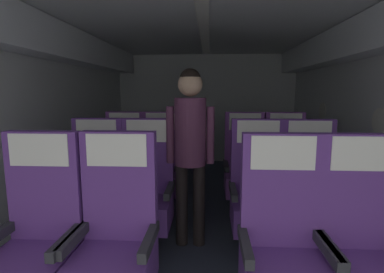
{
  "coord_description": "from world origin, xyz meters",
  "views": [
    {
      "loc": [
        0.07,
        -0.01,
        1.42
      ],
      "look_at": [
        -0.14,
        3.58,
        0.87
      ],
      "focal_mm": 27.9,
      "sensor_mm": 36.0,
      "label": 1
    }
  ],
  "objects": [
    {
      "name": "ground",
      "position": [
        0.0,
        3.01,
        -0.01
      ],
      "size": [
        3.77,
        6.42,
        0.02
      ],
      "primitive_type": "cube",
      "color": "#2D3342"
    },
    {
      "name": "fuselage_shell",
      "position": [
        0.0,
        3.29,
        1.58
      ],
      "size": [
        3.65,
        6.07,
        2.2
      ],
      "color": "silver",
      "rests_on": "ground"
    },
    {
      "name": "seat_a_left_window",
      "position": [
        -0.97,
        1.62,
        0.49
      ],
      "size": [
        0.49,
        0.48,
        1.17
      ],
      "color": "#38383D",
      "rests_on": "ground"
    },
    {
      "name": "seat_a_left_aisle",
      "position": [
        -0.49,
        1.64,
        0.49
      ],
      "size": [
        0.49,
        0.48,
        1.17
      ],
      "color": "#38383D",
      "rests_on": "ground"
    },
    {
      "name": "seat_a_right_aisle",
      "position": [
        0.96,
        1.62,
        0.49
      ],
      "size": [
        0.49,
        0.48,
        1.17
      ],
      "color": "#38383D",
      "rests_on": "ground"
    },
    {
      "name": "seat_a_right_window",
      "position": [
        0.5,
        1.62,
        0.49
      ],
      "size": [
        0.49,
        0.48,
        1.17
      ],
      "color": "#38383D",
      "rests_on": "ground"
    },
    {
      "name": "seat_b_left_window",
      "position": [
        -0.96,
        2.53,
        0.49
      ],
      "size": [
        0.49,
        0.48,
        1.17
      ],
      "color": "#38383D",
      "rests_on": "ground"
    },
    {
      "name": "seat_b_left_aisle",
      "position": [
        -0.49,
        2.53,
        0.49
      ],
      "size": [
        0.49,
        0.48,
        1.17
      ],
      "color": "#38383D",
      "rests_on": "ground"
    },
    {
      "name": "seat_b_right_aisle",
      "position": [
        0.95,
        2.54,
        0.49
      ],
      "size": [
        0.49,
        0.48,
        1.17
      ],
      "color": "#38383D",
      "rests_on": "ground"
    },
    {
      "name": "seat_b_right_window",
      "position": [
        0.5,
        2.54,
        0.49
      ],
      "size": [
        0.49,
        0.48,
        1.17
      ],
      "color": "#38383D",
      "rests_on": "ground"
    },
    {
      "name": "seat_c_left_window",
      "position": [
        -0.96,
        3.44,
        0.49
      ],
      "size": [
        0.49,
        0.48,
        1.17
      ],
      "color": "#38383D",
      "rests_on": "ground"
    },
    {
      "name": "seat_c_left_aisle",
      "position": [
        -0.51,
        3.44,
        0.49
      ],
      "size": [
        0.49,
        0.48,
        1.17
      ],
      "color": "#38383D",
      "rests_on": "ground"
    },
    {
      "name": "seat_c_right_aisle",
      "position": [
        0.97,
        3.45,
        0.49
      ],
      "size": [
        0.49,
        0.48,
        1.17
      ],
      "color": "#38383D",
      "rests_on": "ground"
    },
    {
      "name": "seat_c_right_window",
      "position": [
        0.49,
        3.43,
        0.49
      ],
      "size": [
        0.49,
        0.48,
        1.17
      ],
      "color": "#38383D",
      "rests_on": "ground"
    },
    {
      "name": "flight_attendant",
      "position": [
        -0.1,
        2.61,
        1.0
      ],
      "size": [
        0.43,
        0.28,
        1.62
      ],
      "rotation": [
        0.0,
        0.0,
        0.22
      ],
      "color": "black",
      "rests_on": "ground"
    }
  ]
}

